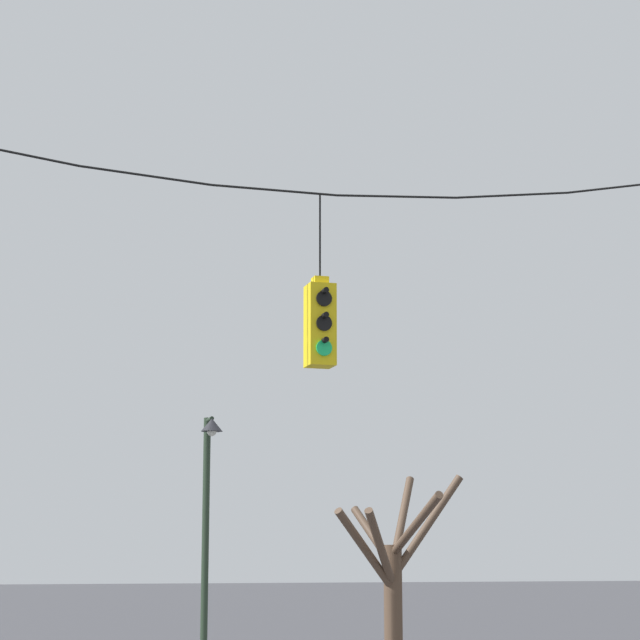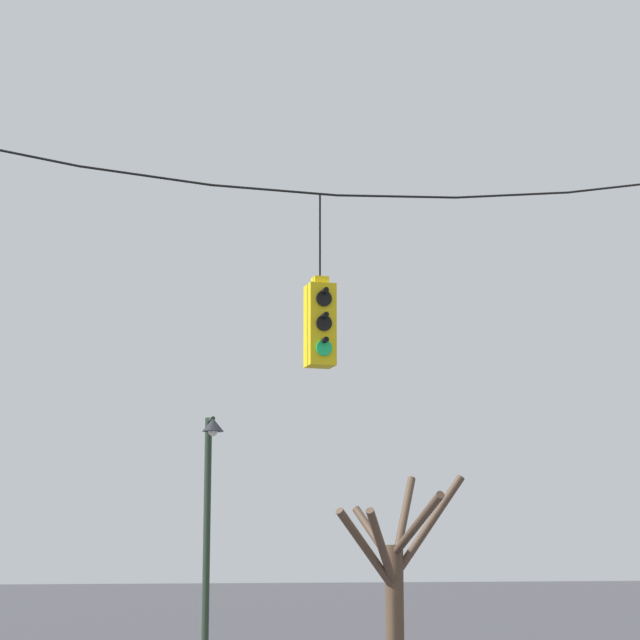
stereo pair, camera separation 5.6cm
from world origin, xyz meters
The scene contains 4 objects.
span_wire centered at (0.00, 0.42, 7.11)m, with size 11.53×0.03×0.64m.
traffic_light_near_left_pole centered at (0.59, 0.41, 5.20)m, with size 0.34×0.46×2.24m.
street_lamp centered at (0.33, 6.31, 3.06)m, with size 0.36×0.64×4.65m.
bare_tree centered at (3.69, 6.51, 1.96)m, with size 2.63×3.09×3.79m.
Camera 1 is at (-3.67, -14.39, 2.31)m, focal length 70.00 mm.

